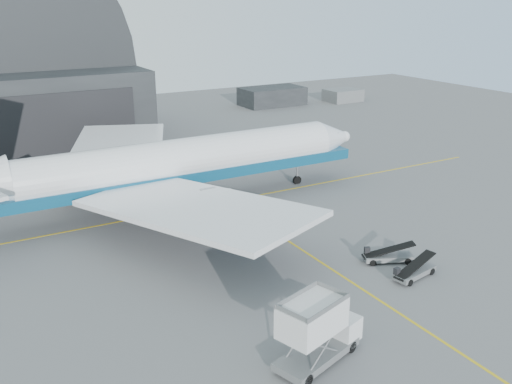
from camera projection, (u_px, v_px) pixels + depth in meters
ground at (326, 265)px, 52.42m from camera, size 200.00×200.00×0.00m
taxi_lines at (257, 221)px, 62.81m from camera, size 80.00×42.12×0.02m
distant_bldg_a at (272, 105)px, 129.34m from camera, size 14.00×8.00×4.00m
distant_bldg_b at (343, 101)px, 134.04m from camera, size 8.00×6.00×2.80m
airliner at (167, 165)px, 65.18m from camera, size 52.63×51.03×18.47m
catering_truck at (317, 331)px, 37.90m from camera, size 7.34×4.48×4.74m
pushback_tug at (267, 231)px, 58.41m from camera, size 4.51×3.40×1.86m
belt_loader_a at (414, 271)px, 50.05m from camera, size 4.87×2.35×1.82m
belt_loader_b at (387, 256)px, 53.01m from camera, size 4.84×3.28×1.85m
traffic_cone at (276, 241)px, 57.11m from camera, size 0.37×0.37×0.54m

